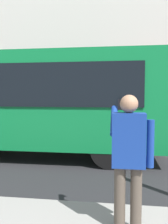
# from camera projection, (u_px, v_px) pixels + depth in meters

# --- Properties ---
(ground_plane) EXTENTS (60.00, 60.00, 0.00)m
(ground_plane) POSITION_uv_depth(u_px,v_px,m) (77.00, 156.00, 7.45)
(ground_plane) COLOR #232326
(building_facade_far) EXTENTS (28.00, 1.55, 12.00)m
(building_facade_far) POSITION_uv_depth(u_px,v_px,m) (98.00, 21.00, 13.74)
(building_facade_far) COLOR beige
(building_facade_far) RESTS_ON ground_plane
(red_bus) EXTENTS (9.05, 2.54, 3.08)m
(red_bus) POSITION_uv_depth(u_px,v_px,m) (13.00, 100.00, 7.53)
(red_bus) COLOR #0F7238
(red_bus) RESTS_ON ground_plane
(pedestrian_photographer) EXTENTS (0.53, 0.52, 1.70)m
(pedestrian_photographer) POSITION_uv_depth(u_px,v_px,m) (129.00, 153.00, 2.99)
(pedestrian_photographer) COLOR #4C4238
(pedestrian_photographer) RESTS_ON sidewalk_curb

